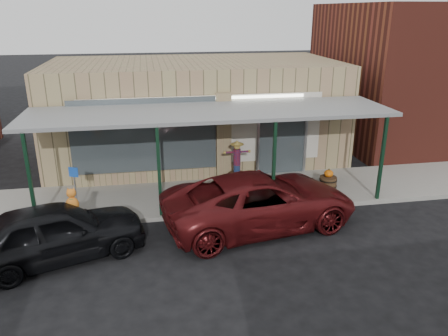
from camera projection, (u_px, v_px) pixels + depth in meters
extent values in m
plane|color=black|center=(231.00, 249.00, 12.05)|extent=(120.00, 120.00, 0.00)
cube|color=gray|center=(211.00, 195.00, 15.35)|extent=(40.00, 3.20, 0.15)
cube|color=#96865C|center=(195.00, 110.00, 18.92)|extent=(12.00, 6.00, 4.20)
cube|color=#40494D|center=(144.00, 137.00, 15.71)|extent=(5.20, 0.06, 2.80)
cube|color=#40494D|center=(282.00, 140.00, 16.82)|extent=(1.80, 0.06, 2.80)
cube|color=#96865C|center=(223.00, 138.00, 16.30)|extent=(0.55, 0.30, 3.40)
cube|color=#96865C|center=(147.00, 177.00, 16.28)|extent=(5.20, 0.30, 0.50)
cube|color=beige|center=(204.00, 131.00, 16.15)|extent=(9.00, 0.02, 2.60)
cube|color=white|center=(204.00, 99.00, 15.71)|extent=(7.50, 0.03, 0.10)
cube|color=slate|center=(210.00, 112.00, 14.34)|extent=(12.00, 3.00, 0.12)
cube|color=black|center=(30.00, 181.00, 12.60)|extent=(0.10, 0.10, 2.95)
cube|color=black|center=(159.00, 173.00, 13.21)|extent=(0.10, 0.10, 2.95)
cube|color=black|center=(274.00, 166.00, 13.80)|extent=(0.10, 0.10, 2.95)
cube|color=black|center=(382.00, 160.00, 14.41)|extent=(0.10, 0.10, 2.95)
cylinder|color=brown|center=(237.00, 179.00, 16.05)|extent=(0.83, 0.83, 0.43)
cylinder|color=navy|center=(237.00, 169.00, 15.92)|extent=(0.30, 0.30, 0.32)
cylinder|color=maroon|center=(237.00, 157.00, 15.76)|extent=(0.33, 0.33, 0.59)
sphere|color=tan|center=(237.00, 146.00, 15.62)|extent=(0.24, 0.24, 0.24)
cone|color=tan|center=(237.00, 142.00, 15.57)|extent=(0.39, 0.39, 0.15)
cylinder|color=brown|center=(328.00, 182.00, 15.74)|extent=(0.79, 0.79, 0.41)
ellipsoid|color=orange|center=(329.00, 173.00, 15.62)|extent=(0.33, 0.33, 0.27)
cylinder|color=#4C471E|center=(329.00, 169.00, 15.57)|extent=(0.04, 0.04, 0.06)
cylinder|color=gray|center=(76.00, 195.00, 13.68)|extent=(0.04, 0.04, 1.20)
cube|color=blue|center=(73.00, 172.00, 13.42)|extent=(0.29, 0.15, 0.31)
imported|color=black|center=(55.00, 232.00, 11.31)|extent=(4.92, 3.22, 1.56)
ellipsoid|color=orange|center=(72.00, 204.00, 12.07)|extent=(0.36, 0.30, 0.46)
sphere|color=orange|center=(71.00, 193.00, 12.01)|extent=(0.26, 0.26, 0.26)
cylinder|color=#166628|center=(72.00, 198.00, 12.01)|extent=(0.18, 0.18, 0.02)
imported|color=#541012|center=(260.00, 201.00, 13.07)|extent=(6.23, 3.67, 1.63)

